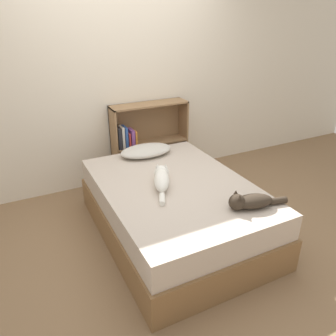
# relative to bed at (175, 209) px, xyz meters

# --- Properties ---
(ground_plane) EXTENTS (8.00, 8.00, 0.00)m
(ground_plane) POSITION_rel_bed_xyz_m (0.00, 0.00, -0.27)
(ground_plane) COLOR #846647
(wall_back) EXTENTS (8.00, 0.06, 2.50)m
(wall_back) POSITION_rel_bed_xyz_m (0.00, 1.38, 0.98)
(wall_back) COLOR silver
(wall_back) RESTS_ON ground_plane
(bed) EXTENTS (1.33, 1.88, 0.55)m
(bed) POSITION_rel_bed_xyz_m (0.00, 0.00, 0.00)
(bed) COLOR brown
(bed) RESTS_ON ground_plane
(pillow) EXTENTS (0.58, 0.34, 0.11)m
(pillow) POSITION_rel_bed_xyz_m (0.03, 0.74, 0.33)
(pillow) COLOR beige
(pillow) RESTS_ON bed
(cat_light) EXTENTS (0.30, 0.52, 0.16)m
(cat_light) POSITION_rel_bed_xyz_m (-0.12, 0.02, 0.34)
(cat_light) COLOR white
(cat_light) RESTS_ON bed
(cat_dark) EXTENTS (0.50, 0.23, 0.16)m
(cat_dark) POSITION_rel_bed_xyz_m (0.35, -0.63, 0.33)
(cat_dark) COLOR #33281E
(cat_dark) RESTS_ON bed
(bookshelf) EXTENTS (0.96, 0.26, 0.99)m
(bookshelf) POSITION_rel_bed_xyz_m (0.24, 1.25, 0.24)
(bookshelf) COLOR #8E6B47
(bookshelf) RESTS_ON ground_plane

